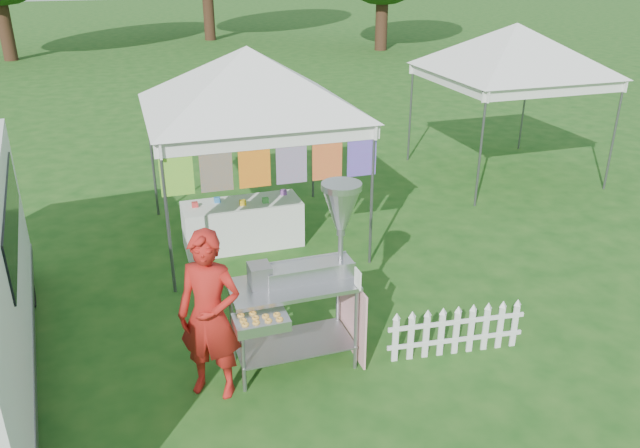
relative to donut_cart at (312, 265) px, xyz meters
name	(u,v)px	position (x,y,z in m)	size (l,w,h in m)	color
ground	(322,360)	(0.10, -0.02, -1.22)	(120.00, 120.00, 0.00)	#194B15
canopy_main	(247,47)	(0.10, 3.47, 1.77)	(4.24, 4.24, 3.45)	#59595E
canopy_right	(518,23)	(5.60, 4.98, 1.78)	(4.24, 4.24, 3.45)	#59595E
donut_cart	(312,265)	(0.00, 0.00, 0.00)	(1.48, 1.03, 2.07)	gray
vendor	(210,316)	(-1.13, -0.18, -0.31)	(0.66, 0.44, 1.82)	#AA1A14
picket_fence	(456,332)	(1.59, -0.36, -0.93)	(1.61, 0.19, 0.56)	white
display_table	(243,224)	(-0.14, 3.22, -0.86)	(1.80, 0.70, 0.71)	white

